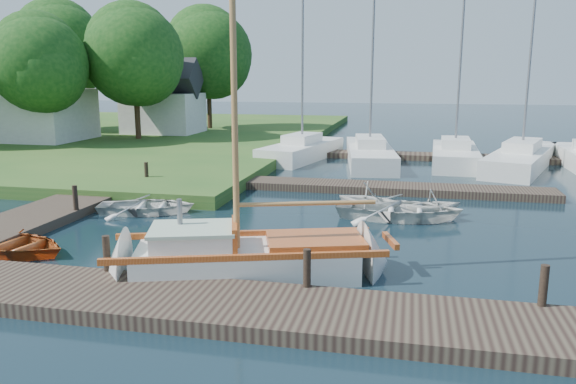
% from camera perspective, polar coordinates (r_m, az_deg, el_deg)
% --- Properties ---
extents(ground, '(160.00, 160.00, 0.00)m').
position_cam_1_polar(ground, '(16.71, 0.00, -4.03)').
color(ground, black).
rests_on(ground, ground).
extents(near_dock, '(18.00, 2.20, 0.30)m').
position_cam_1_polar(near_dock, '(11.20, -6.76, -11.45)').
color(near_dock, black).
rests_on(near_dock, ground).
extents(left_dock, '(2.20, 18.00, 0.30)m').
position_cam_1_polar(left_dock, '(21.54, -20.04, -0.74)').
color(left_dock, black).
rests_on(left_dock, ground).
extents(far_dock, '(14.00, 1.60, 0.30)m').
position_cam_1_polar(far_dock, '(22.68, 8.50, 0.45)').
color(far_dock, black).
rests_on(far_dock, ground).
extents(pontoon, '(30.00, 1.60, 0.30)m').
position_cam_1_polar(pontoon, '(32.66, 23.89, 3.01)').
color(pontoon, black).
rests_on(pontoon, ground).
extents(mooring_post_1, '(0.16, 0.16, 0.80)m').
position_cam_1_polar(mooring_post_1, '(13.08, -17.94, -5.94)').
color(mooring_post_1, black).
rests_on(mooring_post_1, near_dock).
extents(mooring_post_2, '(0.16, 0.16, 0.80)m').
position_cam_1_polar(mooring_post_2, '(11.54, 1.94, -7.72)').
color(mooring_post_2, black).
rests_on(mooring_post_2, near_dock).
extents(mooring_post_3, '(0.16, 0.16, 0.80)m').
position_cam_1_polar(mooring_post_3, '(11.65, 24.53, -8.63)').
color(mooring_post_3, black).
rests_on(mooring_post_3, near_dock).
extents(mooring_post_4, '(0.16, 0.16, 0.80)m').
position_cam_1_polar(mooring_post_4, '(19.25, -20.80, -0.54)').
color(mooring_post_4, black).
rests_on(mooring_post_4, left_dock).
extents(mooring_post_5, '(0.16, 0.16, 0.80)m').
position_cam_1_polar(mooring_post_5, '(23.51, -14.19, 1.98)').
color(mooring_post_5, black).
rests_on(mooring_post_5, left_dock).
extents(sailboat, '(7.41, 4.07, 9.83)m').
position_cam_1_polar(sailboat, '(13.08, -3.54, -7.00)').
color(sailboat, silver).
rests_on(sailboat, ground).
extents(dinghy, '(3.61, 2.83, 0.68)m').
position_cam_1_polar(dinghy, '(16.32, -26.35, -4.43)').
color(dinghy, '#953511').
rests_on(dinghy, ground).
extents(tender_a, '(3.69, 3.04, 0.66)m').
position_cam_1_polar(tender_a, '(19.45, -14.19, -1.12)').
color(tender_a, silver).
rests_on(tender_a, ground).
extents(tender_b, '(2.70, 2.51, 1.17)m').
position_cam_1_polar(tender_b, '(18.95, 8.30, -0.43)').
color(tender_b, silver).
rests_on(tender_b, ground).
extents(tender_c, '(4.02, 2.90, 0.83)m').
position_cam_1_polar(tender_c, '(18.44, 11.22, -1.42)').
color(tender_c, silver).
rests_on(tender_c, ground).
extents(tender_d, '(2.44, 2.32, 1.01)m').
position_cam_1_polar(tender_d, '(18.97, 14.60, -0.92)').
color(tender_d, silver).
rests_on(tender_d, ground).
extents(marina_boat_0, '(3.77, 7.58, 11.05)m').
position_cam_1_polar(marina_boat_0, '(31.02, 1.44, 4.40)').
color(marina_boat_0, silver).
rests_on(marina_boat_0, ground).
extents(marina_boat_1, '(3.42, 9.21, 11.39)m').
position_cam_1_polar(marina_boat_1, '(29.98, 8.29, 4.01)').
color(marina_boat_1, silver).
rests_on(marina_boat_1, ground).
extents(marina_boat_2, '(2.44, 7.18, 11.73)m').
position_cam_1_polar(marina_boat_2, '(30.26, 16.59, 3.75)').
color(marina_boat_2, silver).
rests_on(marina_boat_2, ground).
extents(marina_boat_3, '(5.12, 9.68, 11.44)m').
position_cam_1_polar(marina_boat_3, '(30.39, 22.65, 3.33)').
color(marina_boat_3, silver).
rests_on(marina_boat_3, ground).
extents(house_a, '(6.30, 5.00, 6.29)m').
position_cam_1_polar(house_a, '(39.47, -24.33, 8.43)').
color(house_a, silver).
rests_on(house_a, shore).
extents(house_c, '(5.25, 4.00, 5.28)m').
position_cam_1_polar(house_c, '(41.59, -12.55, 8.78)').
color(house_c, silver).
rests_on(house_c, shore).
extents(tree_2, '(5.83, 5.75, 7.82)m').
position_cam_1_polar(tree_2, '(36.69, -23.91, 11.88)').
color(tree_2, '#332114').
rests_on(tree_2, shore).
extents(tree_3, '(6.41, 6.38, 8.74)m').
position_cam_1_polar(tree_3, '(38.02, -15.33, 13.26)').
color(tree_3, '#332114').
rests_on(tree_3, shore).
extents(tree_4, '(7.01, 7.01, 9.66)m').
position_cam_1_polar(tree_4, '(45.57, -22.16, 13.21)').
color(tree_4, '#332114').
rests_on(tree_4, shore).
extents(tree_7, '(6.83, 6.83, 9.38)m').
position_cam_1_polar(tree_7, '(44.55, -8.11, 13.78)').
color(tree_7, '#332114').
rests_on(tree_7, shore).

